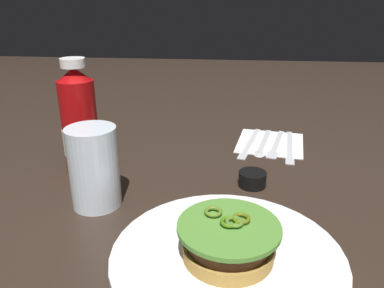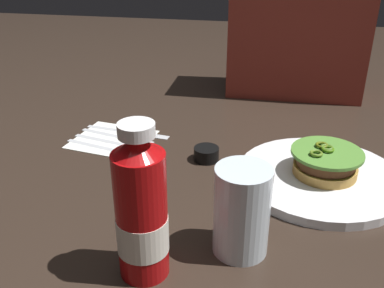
{
  "view_description": "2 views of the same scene",
  "coord_description": "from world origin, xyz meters",
  "px_view_note": "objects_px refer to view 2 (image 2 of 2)",
  "views": [
    {
      "loc": [
        0.55,
        0.04,
        0.32
      ],
      "look_at": [
        -0.08,
        -0.03,
        0.07
      ],
      "focal_mm": 34.86,
      "sensor_mm": 36.0,
      "label": 1
    },
    {
      "loc": [
        0.06,
        -0.68,
        0.42
      ],
      "look_at": [
        -0.07,
        -0.0,
        0.08
      ],
      "focal_mm": 41.09,
      "sensor_mm": 36.0,
      "label": 2
    }
  ],
  "objects_px": {
    "burger_sandwich": "(326,162)",
    "butter_knife": "(112,149)",
    "condiment_cup": "(206,154)",
    "diner_person": "(299,21)",
    "water_glass": "(242,211)",
    "dinner_plate": "(320,177)",
    "ketchup_bottle": "(141,213)",
    "steak_knife": "(132,131)",
    "fork_utensil": "(123,136)",
    "spoon_utensil": "(120,143)",
    "napkin": "(113,139)"
  },
  "relations": [
    {
      "from": "ketchup_bottle",
      "to": "butter_knife",
      "type": "relative_size",
      "value": 1.11
    },
    {
      "from": "water_glass",
      "to": "diner_person",
      "type": "bearing_deg",
      "value": 83.43
    },
    {
      "from": "fork_utensil",
      "to": "spoon_utensil",
      "type": "bearing_deg",
      "value": -81.1
    },
    {
      "from": "spoon_utensil",
      "to": "diner_person",
      "type": "height_order",
      "value": "diner_person"
    },
    {
      "from": "ketchup_bottle",
      "to": "water_glass",
      "type": "relative_size",
      "value": 1.64
    },
    {
      "from": "dinner_plate",
      "to": "water_glass",
      "type": "bearing_deg",
      "value": -120.42
    },
    {
      "from": "butter_knife",
      "to": "burger_sandwich",
      "type": "bearing_deg",
      "value": -5.94
    },
    {
      "from": "ketchup_bottle",
      "to": "fork_utensil",
      "type": "height_order",
      "value": "ketchup_bottle"
    },
    {
      "from": "spoon_utensil",
      "to": "steak_knife",
      "type": "bearing_deg",
      "value": 83.15
    },
    {
      "from": "napkin",
      "to": "ketchup_bottle",
      "type": "bearing_deg",
      "value": -63.99
    },
    {
      "from": "steak_knife",
      "to": "butter_knife",
      "type": "bearing_deg",
      "value": -99.18
    },
    {
      "from": "condiment_cup",
      "to": "diner_person",
      "type": "xyz_separation_m",
      "value": [
        0.17,
        0.45,
        0.18
      ]
    },
    {
      "from": "steak_knife",
      "to": "diner_person",
      "type": "xyz_separation_m",
      "value": [
        0.36,
        0.36,
        0.19
      ]
    },
    {
      "from": "dinner_plate",
      "to": "steak_knife",
      "type": "height_order",
      "value": "dinner_plate"
    },
    {
      "from": "water_glass",
      "to": "diner_person",
      "type": "height_order",
      "value": "diner_person"
    },
    {
      "from": "ketchup_bottle",
      "to": "burger_sandwich",
      "type": "bearing_deg",
      "value": 48.06
    },
    {
      "from": "water_glass",
      "to": "fork_utensil",
      "type": "xyz_separation_m",
      "value": [
        -0.29,
        0.32,
        -0.06
      ]
    },
    {
      "from": "butter_knife",
      "to": "diner_person",
      "type": "xyz_separation_m",
      "value": [
        0.37,
        0.45,
        0.19
      ]
    },
    {
      "from": "butter_knife",
      "to": "water_glass",
      "type": "bearing_deg",
      "value": -41.94
    },
    {
      "from": "burger_sandwich",
      "to": "water_glass",
      "type": "relative_size",
      "value": 0.96
    },
    {
      "from": "water_glass",
      "to": "steak_knife",
      "type": "bearing_deg",
      "value": 128.1
    },
    {
      "from": "burger_sandwich",
      "to": "ketchup_bottle",
      "type": "relative_size",
      "value": 0.58
    },
    {
      "from": "steak_knife",
      "to": "diner_person",
      "type": "bearing_deg",
      "value": 44.94
    },
    {
      "from": "water_glass",
      "to": "fork_utensil",
      "type": "bearing_deg",
      "value": 131.87
    },
    {
      "from": "water_glass",
      "to": "steak_knife",
      "type": "height_order",
      "value": "water_glass"
    },
    {
      "from": "butter_knife",
      "to": "spoon_utensil",
      "type": "relative_size",
      "value": 1.13
    },
    {
      "from": "burger_sandwich",
      "to": "steak_knife",
      "type": "height_order",
      "value": "burger_sandwich"
    },
    {
      "from": "burger_sandwich",
      "to": "ketchup_bottle",
      "type": "height_order",
      "value": "ketchup_bottle"
    },
    {
      "from": "spoon_utensil",
      "to": "fork_utensil",
      "type": "distance_m",
      "value": 0.03
    },
    {
      "from": "burger_sandwich",
      "to": "condiment_cup",
      "type": "distance_m",
      "value": 0.23
    },
    {
      "from": "water_glass",
      "to": "butter_knife",
      "type": "bearing_deg",
      "value": 138.06
    },
    {
      "from": "diner_person",
      "to": "butter_knife",
      "type": "bearing_deg",
      "value": -129.75
    },
    {
      "from": "condiment_cup",
      "to": "ketchup_bottle",
      "type": "bearing_deg",
      "value": -95.61
    },
    {
      "from": "burger_sandwich",
      "to": "napkin",
      "type": "xyz_separation_m",
      "value": [
        -0.44,
        0.09,
        -0.04
      ]
    },
    {
      "from": "burger_sandwich",
      "to": "butter_knife",
      "type": "xyz_separation_m",
      "value": [
        -0.42,
        0.04,
        -0.04
      ]
    },
    {
      "from": "steak_knife",
      "to": "fork_utensil",
      "type": "bearing_deg",
      "value": -112.02
    },
    {
      "from": "fork_utensil",
      "to": "water_glass",
      "type": "bearing_deg",
      "value": -48.13
    },
    {
      "from": "ketchup_bottle",
      "to": "napkin",
      "type": "xyz_separation_m",
      "value": [
        -0.18,
        0.38,
        -0.09
      ]
    },
    {
      "from": "water_glass",
      "to": "napkin",
      "type": "height_order",
      "value": "water_glass"
    },
    {
      "from": "ketchup_bottle",
      "to": "diner_person",
      "type": "relative_size",
      "value": 0.46
    },
    {
      "from": "dinner_plate",
      "to": "butter_knife",
      "type": "relative_size",
      "value": 1.5
    },
    {
      "from": "ketchup_bottle",
      "to": "condiment_cup",
      "type": "bearing_deg",
      "value": 84.39
    },
    {
      "from": "butter_knife",
      "to": "steak_knife",
      "type": "relative_size",
      "value": 0.99
    },
    {
      "from": "spoon_utensil",
      "to": "diner_person",
      "type": "distance_m",
      "value": 0.59
    },
    {
      "from": "condiment_cup",
      "to": "napkin",
      "type": "bearing_deg",
      "value": 166.41
    },
    {
      "from": "fork_utensil",
      "to": "ketchup_bottle",
      "type": "bearing_deg",
      "value": -67.07
    },
    {
      "from": "water_glass",
      "to": "condiment_cup",
      "type": "bearing_deg",
      "value": 109.37
    },
    {
      "from": "ketchup_bottle",
      "to": "water_glass",
      "type": "height_order",
      "value": "ketchup_bottle"
    },
    {
      "from": "fork_utensil",
      "to": "steak_knife",
      "type": "distance_m",
      "value": 0.03
    },
    {
      "from": "dinner_plate",
      "to": "water_glass",
      "type": "distance_m",
      "value": 0.26
    }
  ]
}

